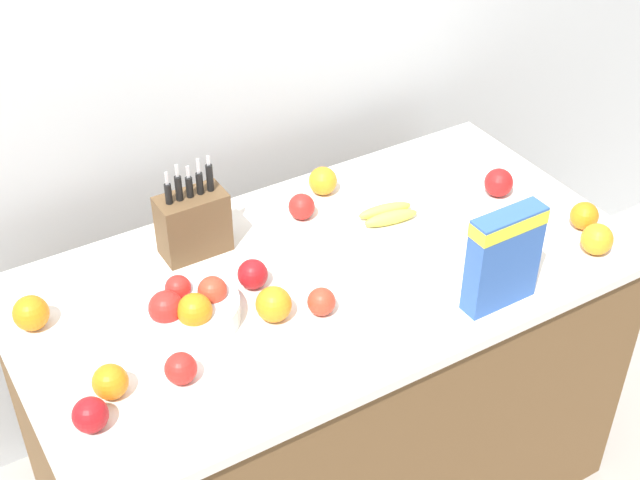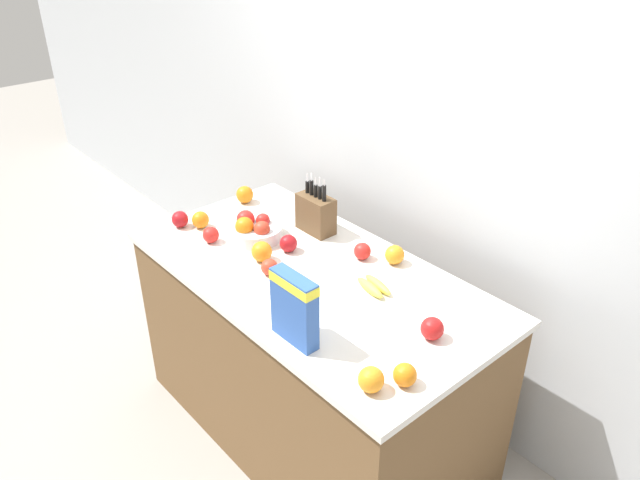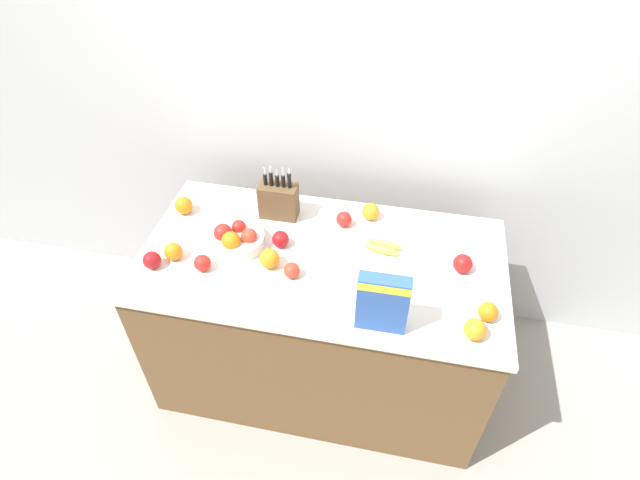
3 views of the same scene
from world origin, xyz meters
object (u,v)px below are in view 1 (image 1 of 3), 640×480
(apple_middle, at_px, (90,415))
(apple_leftmost, at_px, (302,207))
(orange_mid_left, at_px, (584,216))
(orange_mid_right, at_px, (110,382))
(fruit_bowl, at_px, (188,308))
(orange_near_bowl, at_px, (597,239))
(apple_front, at_px, (181,369))
(orange_by_cereal, at_px, (323,181))
(orange_front_center, at_px, (274,304))
(apple_rear, at_px, (499,183))
(knife_block, at_px, (193,223))
(banana_bunch, at_px, (388,214))
(orange_back_center, at_px, (31,313))
(cereal_box, at_px, (504,255))
(apple_rightmost, at_px, (253,274))
(apple_by_knife_block, at_px, (321,302))

(apple_middle, bearing_deg, apple_leftmost, 29.80)
(orange_mid_left, height_order, orange_mid_right, orange_mid_right)
(fruit_bowl, xyz_separation_m, orange_near_bowl, (1.03, -0.30, -0.00))
(orange_mid_left, bearing_deg, apple_front, 178.42)
(orange_by_cereal, bearing_deg, orange_front_center, -133.36)
(apple_rear, bearing_deg, apple_leftmost, 160.44)
(knife_block, distance_m, banana_bunch, 0.54)
(knife_block, xyz_separation_m, orange_mid_left, (0.95, -0.45, -0.05))
(apple_rear, height_order, orange_back_center, orange_back_center)
(cereal_box, distance_m, orange_front_center, 0.56)
(apple_rightmost, xyz_separation_m, orange_mid_right, (-0.43, -0.17, 0.00))
(apple_middle, distance_m, orange_mid_right, 0.10)
(apple_leftmost, bearing_deg, banana_bunch, -33.52)
(fruit_bowl, relative_size, banana_bunch, 1.46)
(orange_by_cereal, bearing_deg, apple_by_knife_block, -121.60)
(apple_front, relative_size, apple_middle, 0.95)
(apple_middle, height_order, orange_front_center, orange_front_center)
(orange_back_center, bearing_deg, apple_front, -56.31)
(apple_leftmost, bearing_deg, apple_by_knife_block, -113.32)
(apple_rightmost, height_order, orange_front_center, orange_front_center)
(fruit_bowl, xyz_separation_m, orange_mid_right, (-0.24, -0.13, -0.00))
(fruit_bowl, relative_size, orange_mid_left, 3.18)
(knife_block, relative_size, apple_rightmost, 3.60)
(apple_leftmost, bearing_deg, orange_front_center, -129.10)
(fruit_bowl, xyz_separation_m, apple_middle, (-0.31, -0.20, -0.01))
(fruit_bowl, height_order, orange_mid_left, fruit_bowl)
(apple_rightmost, distance_m, apple_by_knife_block, 0.20)
(apple_rightmost, height_order, orange_back_center, orange_back_center)
(orange_back_center, height_order, orange_near_bowl, orange_back_center)
(knife_block, xyz_separation_m, apple_rightmost, (0.06, -0.21, -0.05))
(orange_back_center, bearing_deg, apple_by_knife_block, -26.83)
(knife_block, xyz_separation_m, orange_near_bowl, (0.90, -0.55, -0.05))
(knife_block, distance_m, apple_leftmost, 0.32)
(cereal_box, height_order, fruit_bowl, cereal_box)
(apple_rear, xyz_separation_m, orange_back_center, (-1.31, 0.13, 0.00))
(apple_front, bearing_deg, orange_near_bowl, -6.64)
(fruit_bowl, bearing_deg, orange_front_center, -26.70)
(apple_by_knife_block, bearing_deg, knife_block, 112.20)
(banana_bunch, bearing_deg, orange_near_bowl, -46.45)
(orange_mid_left, distance_m, orange_mid_right, 1.32)
(fruit_bowl, relative_size, orange_front_center, 2.80)
(apple_leftmost, xyz_separation_m, orange_front_center, (-0.27, -0.33, 0.01))
(banana_bunch, bearing_deg, orange_mid_left, -35.00)
(orange_front_center, distance_m, orange_mid_right, 0.42)
(cereal_box, relative_size, fruit_bowl, 1.07)
(apple_front, relative_size, orange_mid_right, 0.92)
(apple_leftmost, distance_m, orange_mid_left, 0.77)
(apple_by_knife_block, height_order, apple_middle, apple_middle)
(cereal_box, xyz_separation_m, apple_rear, (0.31, 0.36, -0.10))
(apple_leftmost, bearing_deg, apple_front, -143.23)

